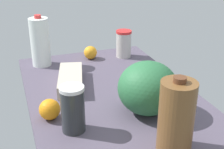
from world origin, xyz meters
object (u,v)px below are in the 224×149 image
(milk_jug, at_px, (40,42))
(shaker_bottle, at_px, (73,109))
(tumbler_cup, at_px, (124,44))
(egg_carton, at_px, (71,80))
(orange_far_back, at_px, (90,53))
(orange_loose, at_px, (50,109))
(chocolate_milk_jug, at_px, (176,117))
(watermelon, at_px, (148,88))

(milk_jug, height_order, shaker_bottle, milk_jug)
(milk_jug, bearing_deg, tumbler_cup, 86.58)
(milk_jug, distance_m, egg_carton, 0.35)
(egg_carton, xyz_separation_m, orange_far_back, (-0.32, 0.19, 0.01))
(milk_jug, relative_size, egg_carton, 0.94)
(orange_loose, height_order, orange_far_back, orange_loose)
(shaker_bottle, bearing_deg, egg_carton, 169.39)
(egg_carton, bearing_deg, shaker_bottle, 3.14)
(egg_carton, height_order, tumbler_cup, tumbler_cup)
(milk_jug, xyz_separation_m, shaker_bottle, (0.70, 0.03, -0.04))
(egg_carton, height_order, orange_loose, orange_loose)
(orange_loose, bearing_deg, chocolate_milk_jug, 47.88)
(milk_jug, xyz_separation_m, egg_carton, (0.32, 0.10, -0.11))
(milk_jug, bearing_deg, orange_far_back, 90.14)
(chocolate_milk_jug, bearing_deg, egg_carton, -159.57)
(milk_jug, height_order, tumbler_cup, milk_jug)
(watermelon, relative_size, egg_carton, 0.81)
(watermelon, xyz_separation_m, orange_far_back, (-0.67, -0.06, -0.07))
(orange_far_back, bearing_deg, egg_carton, -30.76)
(tumbler_cup, height_order, orange_loose, tumbler_cup)
(watermelon, distance_m, chocolate_milk_jug, 0.26)
(tumbler_cup, bearing_deg, orange_far_back, -98.48)
(chocolate_milk_jug, bearing_deg, orange_loose, -132.12)
(watermelon, bearing_deg, egg_carton, -144.98)
(watermelon, xyz_separation_m, egg_carton, (-0.35, -0.25, -0.08))
(watermelon, xyz_separation_m, milk_jug, (-0.67, -0.34, 0.03))
(orange_loose, bearing_deg, watermelon, 78.78)
(orange_loose, bearing_deg, milk_jug, 175.49)
(chocolate_milk_jug, relative_size, shaker_bottle, 1.49)
(shaker_bottle, height_order, orange_far_back, shaker_bottle)
(orange_far_back, bearing_deg, orange_loose, -29.36)
(shaker_bottle, relative_size, orange_far_back, 2.35)
(chocolate_milk_jug, distance_m, shaker_bottle, 0.38)
(milk_jug, relative_size, chocolate_milk_jug, 1.05)
(egg_carton, xyz_separation_m, shaker_bottle, (0.38, -0.07, 0.06))
(chocolate_milk_jug, bearing_deg, milk_jug, -160.73)
(orange_far_back, bearing_deg, chocolate_milk_jug, 2.32)
(watermelon, height_order, tumbler_cup, watermelon)
(tumbler_cup, xyz_separation_m, orange_far_back, (-0.03, -0.20, -0.04))
(milk_jug, bearing_deg, watermelon, 27.17)
(watermelon, bearing_deg, milk_jug, -152.83)
(shaker_bottle, bearing_deg, orange_far_back, 159.59)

